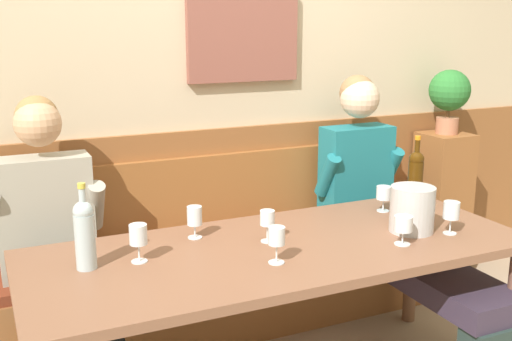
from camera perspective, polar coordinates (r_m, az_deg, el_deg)
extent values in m
cube|color=#C9B695|center=(3.37, -5.16, 9.34)|extent=(6.80, 0.08, 2.80)
cube|color=brown|center=(3.39, -1.18, 12.21)|extent=(0.63, 0.04, 0.48)
cube|color=brown|center=(3.49, -4.55, -4.96)|extent=(6.80, 0.03, 1.08)
cube|color=brown|center=(3.41, -3.12, -11.15)|extent=(2.44, 0.42, 0.44)
cube|color=maroon|center=(3.32, -3.18, -7.31)|extent=(2.39, 0.39, 0.05)
cube|color=#93582A|center=(3.41, -4.40, -2.32)|extent=(2.44, 0.04, 0.45)
cube|color=brown|center=(2.65, 2.25, -7.35)|extent=(2.14, 0.85, 0.04)
cylinder|color=brown|center=(3.10, 22.53, -12.45)|extent=(0.07, 0.07, 0.68)
cylinder|color=brown|center=(2.88, -20.01, -14.31)|extent=(0.07, 0.07, 0.68)
cylinder|color=brown|center=(3.57, 14.14, -8.28)|extent=(0.07, 0.07, 0.68)
cube|color=#25333F|center=(2.60, -16.76, -14.83)|extent=(0.36, 1.13, 0.11)
cube|color=#9F9C8C|center=(3.03, -18.83, -4.00)|extent=(0.42, 0.18, 0.56)
sphere|color=tan|center=(2.92, -19.46, 4.11)|extent=(0.21, 0.21, 0.21)
sphere|color=#9E7545|center=(2.94, -19.55, 4.68)|extent=(0.19, 0.19, 0.19)
cylinder|color=#9F9C8C|center=(3.01, -14.56, -3.15)|extent=(0.08, 0.20, 0.27)
cube|color=#352B3D|center=(3.24, 14.87, -8.85)|extent=(0.33, 1.13, 0.11)
cube|color=#1C6F78|center=(3.59, 9.17, -0.54)|extent=(0.40, 0.19, 0.58)
sphere|color=beige|center=(3.50, 9.54, 6.57)|extent=(0.22, 0.22, 0.22)
sphere|color=#977149|center=(3.52, 9.33, 7.06)|extent=(0.20, 0.20, 0.20)
cylinder|color=#1C6F78|center=(3.44, 6.62, -0.46)|extent=(0.08, 0.20, 0.27)
cylinder|color=#1C6F78|center=(3.67, 12.26, 0.22)|extent=(0.08, 0.20, 0.27)
cylinder|color=#B5B6B5|center=(2.87, 14.18, -3.47)|extent=(0.20, 0.20, 0.21)
cylinder|color=#422708|center=(3.28, 14.44, -1.14)|extent=(0.08, 0.08, 0.23)
sphere|color=#422708|center=(3.25, 14.57, 1.04)|extent=(0.08, 0.08, 0.08)
cylinder|color=#422708|center=(3.24, 14.63, 1.98)|extent=(0.03, 0.03, 0.09)
cylinder|color=orange|center=(3.23, 14.69, 2.93)|extent=(0.03, 0.03, 0.02)
cylinder|color=#ADC0C5|center=(2.46, -15.45, -6.34)|extent=(0.08, 0.08, 0.22)
sphere|color=#ADC0C5|center=(2.42, -15.63, -3.63)|extent=(0.08, 0.08, 0.08)
cylinder|color=#ADC0C5|center=(2.41, -15.71, -2.50)|extent=(0.03, 0.03, 0.08)
cylinder|color=gold|center=(2.39, -15.78, -1.36)|extent=(0.03, 0.03, 0.02)
cylinder|color=silver|center=(3.16, 11.60, -3.65)|extent=(0.06, 0.06, 0.00)
cylinder|color=silver|center=(3.15, 11.63, -3.10)|extent=(0.01, 0.01, 0.06)
cylinder|color=silver|center=(3.14, 11.69, -2.02)|extent=(0.07, 0.07, 0.07)
cylinder|color=#DFDE7F|center=(3.14, 11.67, -2.42)|extent=(0.06, 0.06, 0.02)
cylinder|color=silver|center=(2.74, -5.64, -6.14)|extent=(0.06, 0.06, 0.00)
cylinder|color=silver|center=(2.73, -5.65, -5.54)|extent=(0.01, 0.01, 0.06)
cylinder|color=silver|center=(2.71, -5.69, -4.15)|extent=(0.07, 0.07, 0.08)
cylinder|color=#F4D388|center=(2.72, -5.67, -4.65)|extent=(0.06, 0.06, 0.03)
cylinder|color=silver|center=(2.46, 1.89, -8.45)|extent=(0.06, 0.06, 0.00)
cylinder|color=silver|center=(2.45, 1.90, -7.61)|extent=(0.01, 0.01, 0.07)
cylinder|color=silver|center=(2.42, 1.91, -6.02)|extent=(0.07, 0.07, 0.07)
cylinder|color=#DED67E|center=(2.43, 1.91, -6.62)|extent=(0.06, 0.06, 0.02)
cylinder|color=silver|center=(2.72, 13.31, -6.60)|extent=(0.07, 0.07, 0.00)
cylinder|color=silver|center=(2.71, 13.34, -5.99)|extent=(0.01, 0.01, 0.06)
cylinder|color=silver|center=(2.69, 13.42, -4.77)|extent=(0.08, 0.08, 0.07)
cylinder|color=silver|center=(2.51, -10.68, -8.21)|extent=(0.06, 0.06, 0.00)
cylinder|color=silver|center=(2.50, -10.72, -7.42)|extent=(0.01, 0.01, 0.07)
cylinder|color=silver|center=(2.47, -10.80, -5.80)|extent=(0.07, 0.07, 0.08)
cylinder|color=silver|center=(2.91, 17.40, -5.53)|extent=(0.06, 0.06, 0.00)
cylinder|color=silver|center=(2.90, 17.45, -4.86)|extent=(0.01, 0.01, 0.07)
cylinder|color=silver|center=(2.88, 17.55, -3.50)|extent=(0.07, 0.07, 0.08)
cylinder|color=#F0D78B|center=(2.89, 17.52, -3.94)|extent=(0.06, 0.06, 0.03)
cylinder|color=silver|center=(2.69, 1.04, -6.52)|extent=(0.06, 0.06, 0.00)
cylinder|color=silver|center=(2.67, 1.05, -5.76)|extent=(0.01, 0.01, 0.07)
cylinder|color=silver|center=(2.65, 1.05, -4.37)|extent=(0.06, 0.06, 0.06)
cylinder|color=beige|center=(2.66, 1.05, -4.76)|extent=(0.06, 0.06, 0.03)
cube|color=brown|center=(4.12, 16.66, -3.37)|extent=(0.28, 0.28, 0.97)
cylinder|color=#B06C4E|center=(4.00, 17.18, 3.99)|extent=(0.14, 0.14, 0.10)
cylinder|color=brown|center=(3.99, 17.27, 5.17)|extent=(0.02, 0.02, 0.07)
sphere|color=#2A722F|center=(3.97, 17.40, 7.07)|extent=(0.25, 0.25, 0.25)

